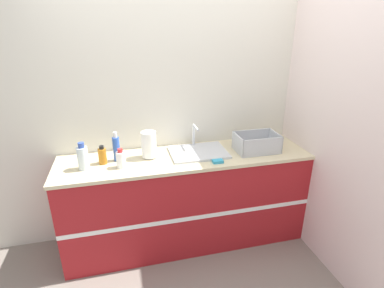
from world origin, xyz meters
TOP-DOWN VIEW (x-y plane):
  - ground_plane at (0.00, 0.00)m, footprint 12.00×12.00m
  - wall_back at (0.00, 0.60)m, footprint 4.64×0.06m
  - wall_right at (1.15, 0.29)m, footprint 0.06×2.57m
  - counter_cabinet at (0.00, 0.29)m, footprint 2.27×0.60m
  - sink at (0.12, 0.32)m, footprint 0.51×0.39m
  - paper_towel_roll at (-0.32, 0.33)m, footprint 0.13×0.13m
  - dish_rack at (0.66, 0.24)m, footprint 0.39×0.26m
  - bottle_white_spray at (-0.57, 0.19)m, footprint 0.08×0.08m
  - bottle_clear at (-0.87, 0.23)m, footprint 0.09×0.09m
  - bottle_blue at (-0.60, 0.33)m, footprint 0.06×0.06m
  - bottle_amber at (-0.72, 0.30)m, footprint 0.07×0.07m
  - sponge at (0.23, 0.08)m, footprint 0.09×0.06m

SIDE VIEW (x-z plane):
  - ground_plane at x=0.00m, z-range 0.00..0.00m
  - counter_cabinet at x=0.00m, z-range 0.00..0.91m
  - sponge at x=0.23m, z-range 0.91..0.94m
  - sink at x=0.12m, z-range 0.82..1.04m
  - dish_rack at x=0.66m, z-range 0.89..1.06m
  - bottle_amber at x=-0.72m, z-range 0.90..1.07m
  - bottle_white_spray at x=-0.57m, z-range 0.90..1.07m
  - bottle_clear at x=-0.87m, z-range 0.90..1.13m
  - bottle_blue at x=-0.60m, z-range 0.90..1.16m
  - paper_towel_roll at x=-0.32m, z-range 0.92..1.16m
  - wall_back at x=0.00m, z-range 0.00..2.60m
  - wall_right at x=1.15m, z-range 0.00..2.60m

